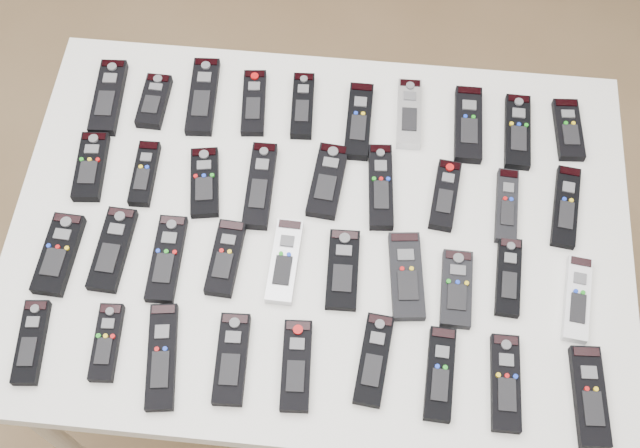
# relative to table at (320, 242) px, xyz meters

# --- Properties ---
(ground) EXTENTS (4.00, 4.00, 0.00)m
(ground) POSITION_rel_table_xyz_m (-0.09, 0.02, -0.72)
(ground) COLOR brown
(ground) RESTS_ON ground
(table) EXTENTS (1.25, 0.88, 0.78)m
(table) POSITION_rel_table_xyz_m (0.00, 0.00, 0.00)
(table) COLOR white
(table) RESTS_ON ground
(remote_0) EXTENTS (0.07, 0.19, 0.02)m
(remote_0) POSITION_rel_table_xyz_m (-0.49, 0.27, 0.07)
(remote_0) COLOR black
(remote_0) RESTS_ON table
(remote_1) EXTENTS (0.06, 0.13, 0.02)m
(remote_1) POSITION_rel_table_xyz_m (-0.39, 0.27, 0.07)
(remote_1) COLOR black
(remote_1) RESTS_ON table
(remote_2) EXTENTS (0.07, 0.20, 0.02)m
(remote_2) POSITION_rel_table_xyz_m (-0.29, 0.30, 0.07)
(remote_2) COLOR black
(remote_2) RESTS_ON table
(remote_3) EXTENTS (0.06, 0.17, 0.02)m
(remote_3) POSITION_rel_table_xyz_m (-0.17, 0.29, 0.07)
(remote_3) COLOR black
(remote_3) RESTS_ON table
(remote_4) EXTENTS (0.06, 0.17, 0.02)m
(remote_4) POSITION_rel_table_xyz_m (-0.07, 0.29, 0.07)
(remote_4) COLOR black
(remote_4) RESTS_ON table
(remote_5) EXTENTS (0.05, 0.19, 0.02)m
(remote_5) POSITION_rel_table_xyz_m (0.06, 0.26, 0.07)
(remote_5) COLOR black
(remote_5) RESTS_ON table
(remote_6) EXTENTS (0.06, 0.17, 0.02)m
(remote_6) POSITION_rel_table_xyz_m (0.17, 0.29, 0.07)
(remote_6) COLOR #B7B7BC
(remote_6) RESTS_ON table
(remote_7) EXTENTS (0.06, 0.19, 0.02)m
(remote_7) POSITION_rel_table_xyz_m (0.29, 0.28, 0.07)
(remote_7) COLOR black
(remote_7) RESTS_ON table
(remote_8) EXTENTS (0.06, 0.18, 0.02)m
(remote_8) POSITION_rel_table_xyz_m (0.40, 0.27, 0.07)
(remote_8) COLOR black
(remote_8) RESTS_ON table
(remote_9) EXTENTS (0.06, 0.15, 0.02)m
(remote_9) POSITION_rel_table_xyz_m (0.51, 0.29, 0.07)
(remote_9) COLOR black
(remote_9) RESTS_ON table
(remote_10) EXTENTS (0.07, 0.16, 0.02)m
(remote_10) POSITION_rel_table_xyz_m (-0.49, 0.09, 0.07)
(remote_10) COLOR black
(remote_10) RESTS_ON table
(remote_11) EXTENTS (0.05, 0.15, 0.02)m
(remote_11) POSITION_rel_table_xyz_m (-0.38, 0.09, 0.07)
(remote_11) COLOR black
(remote_11) RESTS_ON table
(remote_12) EXTENTS (0.08, 0.17, 0.02)m
(remote_12) POSITION_rel_table_xyz_m (-0.25, 0.08, 0.07)
(remote_12) COLOR black
(remote_12) RESTS_ON table
(remote_13) EXTENTS (0.05, 0.20, 0.02)m
(remote_13) POSITION_rel_table_xyz_m (-0.13, 0.08, 0.07)
(remote_13) COLOR black
(remote_13) RESTS_ON table
(remote_14) EXTENTS (0.08, 0.17, 0.02)m
(remote_14) POSITION_rel_table_xyz_m (0.01, 0.11, 0.07)
(remote_14) COLOR black
(remote_14) RESTS_ON table
(remote_15) EXTENTS (0.06, 0.20, 0.02)m
(remote_15) POSITION_rel_table_xyz_m (0.12, 0.10, 0.07)
(remote_15) COLOR black
(remote_15) RESTS_ON table
(remote_16) EXTENTS (0.06, 0.16, 0.02)m
(remote_16) POSITION_rel_table_xyz_m (0.25, 0.10, 0.07)
(remote_16) COLOR black
(remote_16) RESTS_ON table
(remote_17) EXTENTS (0.05, 0.17, 0.02)m
(remote_17) POSITION_rel_table_xyz_m (0.37, 0.08, 0.07)
(remote_17) COLOR black
(remote_17) RESTS_ON table
(remote_18) EXTENTS (0.07, 0.19, 0.02)m
(remote_18) POSITION_rel_table_xyz_m (0.49, 0.09, 0.07)
(remote_18) COLOR black
(remote_18) RESTS_ON table
(remote_19) EXTENTS (0.07, 0.17, 0.02)m
(remote_19) POSITION_rel_table_xyz_m (-0.51, -0.11, 0.07)
(remote_19) COLOR black
(remote_19) RESTS_ON table
(remote_20) EXTENTS (0.07, 0.18, 0.02)m
(remote_20) POSITION_rel_table_xyz_m (-0.40, -0.09, 0.07)
(remote_20) COLOR black
(remote_20) RESTS_ON table
(remote_21) EXTENTS (0.06, 0.18, 0.02)m
(remote_21) POSITION_rel_table_xyz_m (-0.29, -0.10, 0.07)
(remote_21) COLOR black
(remote_21) RESTS_ON table
(remote_22) EXTENTS (0.06, 0.16, 0.02)m
(remote_22) POSITION_rel_table_xyz_m (-0.18, -0.09, 0.07)
(remote_22) COLOR black
(remote_22) RESTS_ON table
(remote_23) EXTENTS (0.06, 0.18, 0.02)m
(remote_23) POSITION_rel_table_xyz_m (-0.06, -0.08, 0.07)
(remote_23) COLOR #B7B7BC
(remote_23) RESTS_ON table
(remote_24) EXTENTS (0.06, 0.17, 0.02)m
(remote_24) POSITION_rel_table_xyz_m (0.05, -0.09, 0.07)
(remote_24) COLOR black
(remote_24) RESTS_ON table
(remote_25) EXTENTS (0.08, 0.19, 0.02)m
(remote_25) POSITION_rel_table_xyz_m (0.18, -0.09, 0.07)
(remote_25) COLOR black
(remote_25) RESTS_ON table
(remote_26) EXTENTS (0.06, 0.16, 0.02)m
(remote_26) POSITION_rel_table_xyz_m (0.28, -0.11, 0.07)
(remote_26) COLOR black
(remote_26) RESTS_ON table
(remote_27) EXTENTS (0.05, 0.16, 0.02)m
(remote_27) POSITION_rel_table_xyz_m (0.38, -0.08, 0.07)
(remote_27) COLOR black
(remote_27) RESTS_ON table
(remote_28) EXTENTS (0.06, 0.18, 0.02)m
(remote_28) POSITION_rel_table_xyz_m (0.51, -0.11, 0.07)
(remote_28) COLOR silver
(remote_28) RESTS_ON table
(remote_29) EXTENTS (0.06, 0.17, 0.02)m
(remote_29) POSITION_rel_table_xyz_m (-0.51, -0.30, 0.07)
(remote_29) COLOR black
(remote_29) RESTS_ON table
(remote_30) EXTENTS (0.05, 0.15, 0.02)m
(remote_30) POSITION_rel_table_xyz_m (-0.37, -0.28, 0.07)
(remote_30) COLOR black
(remote_30) RESTS_ON table
(remote_31) EXTENTS (0.08, 0.21, 0.02)m
(remote_31) POSITION_rel_table_xyz_m (-0.26, -0.30, 0.07)
(remote_31) COLOR black
(remote_31) RESTS_ON table
(remote_32) EXTENTS (0.06, 0.17, 0.02)m
(remote_32) POSITION_rel_table_xyz_m (-0.14, -0.29, 0.07)
(remote_32) COLOR black
(remote_32) RESTS_ON table
(remote_33) EXTENTS (0.06, 0.17, 0.02)m
(remote_33) POSITION_rel_table_xyz_m (-0.01, -0.29, 0.07)
(remote_33) COLOR black
(remote_33) RESTS_ON table
(remote_34) EXTENTS (0.07, 0.18, 0.02)m
(remote_34) POSITION_rel_table_xyz_m (0.13, -0.27, 0.07)
(remote_34) COLOR black
(remote_34) RESTS_ON table
(remote_35) EXTENTS (0.06, 0.18, 0.02)m
(remote_35) POSITION_rel_table_xyz_m (0.25, -0.28, 0.07)
(remote_35) COLOR black
(remote_35) RESTS_ON table
(remote_36) EXTENTS (0.05, 0.18, 0.02)m
(remote_36) POSITION_rel_table_xyz_m (0.37, -0.29, 0.07)
(remote_36) COLOR black
(remote_36) RESTS_ON table
(remote_37) EXTENTS (0.06, 0.19, 0.02)m
(remote_37) POSITION_rel_table_xyz_m (0.52, -0.30, 0.07)
(remote_37) COLOR black
(remote_37) RESTS_ON table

